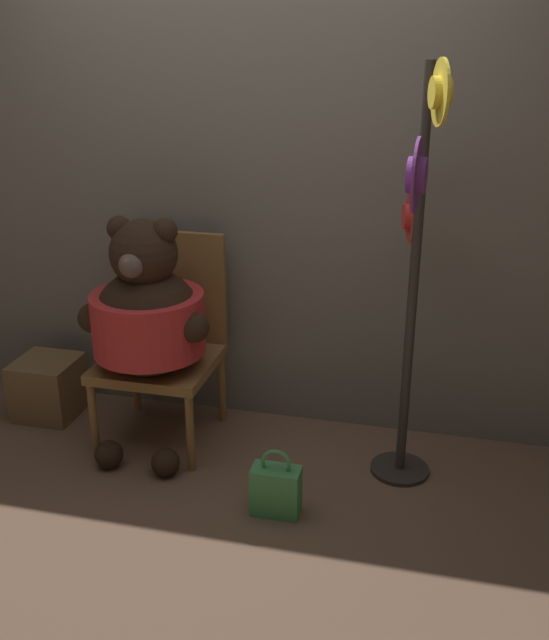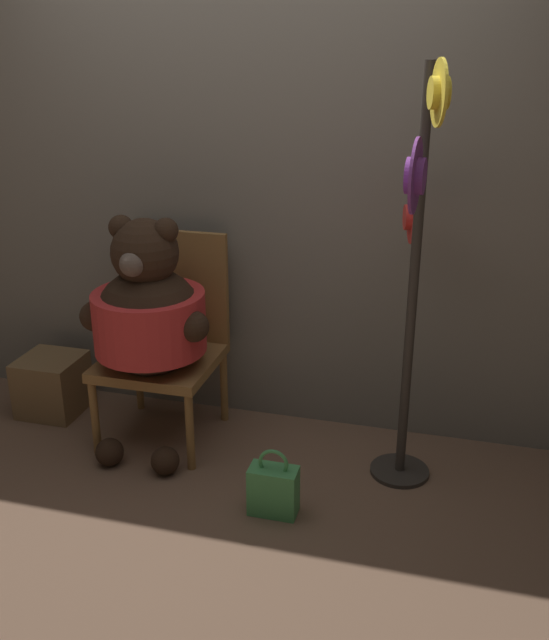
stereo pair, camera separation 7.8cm
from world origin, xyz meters
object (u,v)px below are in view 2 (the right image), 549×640
teddy_bear (149,315)px  hat_display_rack (415,259)px  chair (167,335)px  handbag_on_ground (273,489)px

teddy_bear → hat_display_rack: bearing=0.9°
chair → hat_display_rack: hat_display_rack is taller
teddy_bear → handbag_on_ground: 1.01m
teddy_bear → chair: bearing=89.8°
chair → handbag_on_ground: bearing=-38.8°
chair → hat_display_rack: 1.35m
chair → teddy_bear: size_ratio=0.87×
handbag_on_ground → chair: bearing=141.2°
hat_display_rack → teddy_bear: bearing=-179.1°
teddy_bear → handbag_on_ground: teddy_bear is taller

